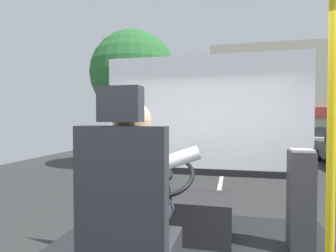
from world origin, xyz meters
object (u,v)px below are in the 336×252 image
(driver_seat, at_px, (129,228))
(steering_console, at_px, (176,213))
(fare_box, at_px, (301,200))
(parked_car_white, at_px, (313,139))
(handrail_pole, at_px, (332,133))
(bus_driver, at_px, (135,187))

(driver_seat, height_order, steering_console, driver_seat)
(fare_box, bearing_deg, parked_car_white, 75.24)
(parked_car_white, bearing_deg, driver_seat, -107.43)
(handrail_pole, relative_size, fare_box, 2.43)
(bus_driver, xyz_separation_m, steering_console, (0.00, 1.18, -0.55))
(driver_seat, bearing_deg, handrail_pole, 8.50)
(driver_seat, distance_m, steering_console, 1.34)
(steering_console, height_order, handrail_pole, handrail_pole)
(driver_seat, xyz_separation_m, bus_driver, (-0.00, 0.11, 0.20))
(steering_console, distance_m, parked_car_white, 15.78)
(bus_driver, height_order, steering_console, bus_driver)
(parked_car_white, bearing_deg, fare_box, -104.76)
(steering_console, bearing_deg, handrail_pole, -47.36)
(driver_seat, relative_size, steering_console, 1.22)
(steering_console, relative_size, fare_box, 1.22)
(bus_driver, xyz_separation_m, handrail_pole, (1.05, 0.05, 0.32))
(driver_seat, bearing_deg, steering_console, 90.00)
(handrail_pole, xyz_separation_m, parked_car_white, (4.05, 16.07, -1.14))
(bus_driver, bearing_deg, driver_seat, -90.00)
(steering_console, height_order, parked_car_white, steering_console)
(bus_driver, xyz_separation_m, parked_car_white, (5.10, 16.12, -0.82))
(handrail_pole, xyz_separation_m, fare_box, (0.09, 1.06, -0.65))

